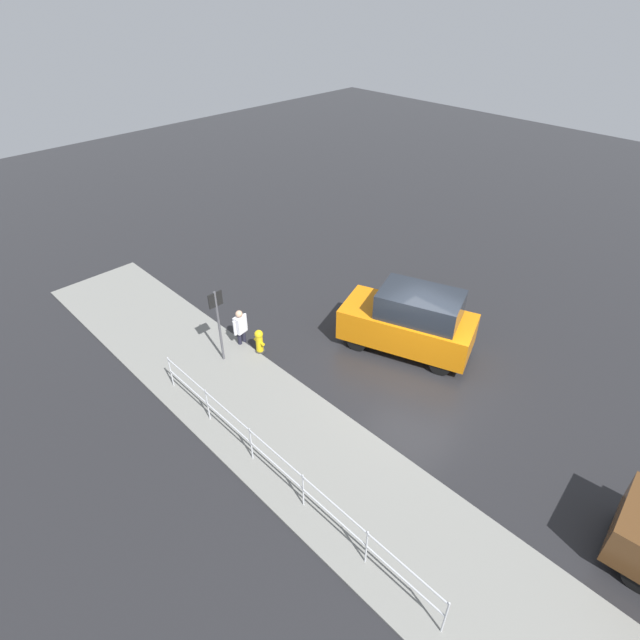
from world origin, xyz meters
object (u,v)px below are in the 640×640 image
at_px(moving_hatchback, 410,321).
at_px(pedestrian, 240,325).
at_px(sign_post, 218,317).
at_px(fire_hydrant, 259,341).

height_order(moving_hatchback, pedestrian, moving_hatchback).
bearing_deg(sign_post, moving_hatchback, -128.76).
xyz_separation_m(fire_hydrant, sign_post, (0.46, 1.01, 1.18)).
bearing_deg(sign_post, pedestrian, -73.28).
distance_m(moving_hatchback, sign_post, 5.63).
xyz_separation_m(fire_hydrant, pedestrian, (0.73, 0.13, 0.28)).
bearing_deg(fire_hydrant, pedestrian, 10.01).
xyz_separation_m(pedestrian, sign_post, (-0.27, 0.89, 0.90)).
bearing_deg(moving_hatchback, sign_post, 51.24).
bearing_deg(pedestrian, fire_hydrant, -169.99).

